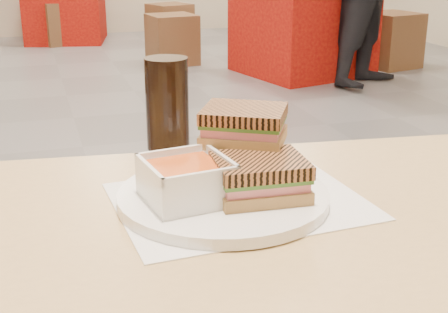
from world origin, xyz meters
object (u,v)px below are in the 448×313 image
object	(u,v)px
plate	(223,196)
bg_table_2	(65,9)
soup_bowl	(187,182)
panini_lower	(260,178)
cola_glass	(167,104)
bg_chair_2l	(61,23)
bg_chair_1r	(391,40)
bg_chair_1l	(172,39)
main_table	(289,307)
bg_table_1	(303,25)
bg_chair_2r	(170,25)

from	to	relation	value
plate	bg_table_2	size ratio (longest dim) A/B	0.31
soup_bowl	panini_lower	distance (m)	0.10
plate	cola_glass	size ratio (longest dim) A/B	1.85
bg_table_2	bg_chair_2l	world-z (taller)	bg_table_2
bg_chair_1r	bg_chair_2l	bearing A→B (deg)	141.22
bg_table_2	bg_chair_1l	bearing A→B (deg)	-63.39
soup_bowl	bg_chair_1l	bearing A→B (deg)	77.56
main_table	bg_chair_1r	distance (m)	5.09
bg_table_1	bg_chair_2l	world-z (taller)	bg_table_1
plate	bg_table_1	distance (m)	4.58
bg_table_1	bg_table_2	size ratio (longest dim) A/B	1.16
bg_table_2	plate	bearing A→B (deg)	-91.68
panini_lower	bg_table_1	bearing A→B (deg)	65.03
bg_chair_2l	bg_chair_2r	xyz separation A→B (m)	(1.10, -0.43, -0.01)
bg_table_1	bg_chair_1l	bearing A→B (deg)	142.61
main_table	plate	bearing A→B (deg)	117.33
bg_table_2	bg_table_1	bearing A→B (deg)	-53.16
main_table	bg_chair_2r	distance (m)	6.13
plate	bg_chair_1r	world-z (taller)	plate
cola_glass	plate	bearing A→B (deg)	-85.71
cola_glass	bg_chair_2l	size ratio (longest dim) A/B	0.33
soup_bowl	panini_lower	xyz separation A→B (m)	(0.10, -0.02, 0.00)
plate	soup_bowl	world-z (taller)	soup_bowl
plate	bg_chair_2l	xyz separation A→B (m)	(0.12, 6.32, -0.54)
panini_lower	bg_table_1	distance (m)	4.59
plate	bg_table_2	bearing A→B (deg)	88.32
plate	bg_chair_1l	bearing A→B (deg)	78.16
panini_lower	cola_glass	size ratio (longest dim) A/B	0.80
cola_glass	bg_chair_1l	size ratio (longest dim) A/B	0.36
main_table	bg_table_2	world-z (taller)	main_table
bg_table_1	bg_chair_2r	world-z (taller)	bg_table_1
panini_lower	bg_chair_2r	world-z (taller)	panini_lower
soup_bowl	bg_chair_1l	world-z (taller)	soup_bowl
bg_chair_1r	soup_bowl	bearing A→B (deg)	-124.96
bg_table_1	bg_chair_1r	size ratio (longest dim) A/B	2.16
panini_lower	bg_table_2	bearing A→B (deg)	88.71
bg_chair_2l	plate	bearing A→B (deg)	-91.12
bg_chair_1l	bg_chair_1r	distance (m)	1.96
bg_chair_1l	bg_chair_2l	bearing A→B (deg)	121.34
main_table	soup_bowl	bearing A→B (deg)	138.56
soup_bowl	bg_chair_2r	world-z (taller)	soup_bowl
bg_chair_1r	panini_lower	bearing A→B (deg)	-123.91
main_table	soup_bowl	distance (m)	0.22
panini_lower	bg_chair_1r	distance (m)	5.05
panini_lower	cola_glass	distance (m)	0.31
cola_glass	bg_chair_1l	distance (m)	4.74
main_table	bg_chair_1r	size ratio (longest dim) A/B	2.48
soup_bowl	panini_lower	bearing A→B (deg)	-9.77
cola_glass	bg_chair_2r	size ratio (longest dim) A/B	0.33
plate	bg_chair_2l	bearing A→B (deg)	88.88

